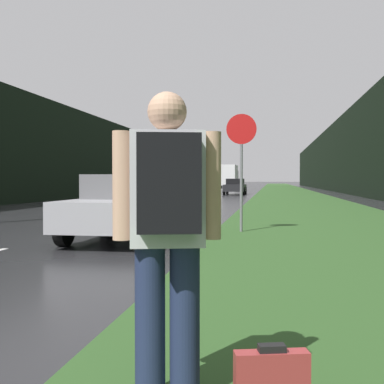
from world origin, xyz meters
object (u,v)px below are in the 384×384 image
object	(u,v)px
hitchhiker_with_backpack	(168,226)
delivery_truck	(229,176)
car_passing_near	(125,206)
car_oncoming	(205,185)
suitcase	(272,380)
car_passing_far	(235,186)
stop_sign	(241,158)

from	to	relation	value
hitchhiker_with_backpack	delivery_truck	bearing A→B (deg)	80.31
car_passing_near	car_oncoming	size ratio (longest dim) A/B	0.87
suitcase	delivery_truck	xyz separation A→B (m)	(-6.74, 74.43, 1.74)
car_passing_far	car_oncoming	xyz separation A→B (m)	(-3.55, 6.32, 0.01)
suitcase	car_passing_far	distance (m)	39.65
car_passing_far	stop_sign	bearing A→B (deg)	94.60
suitcase	car_passing_near	size ratio (longest dim) A/B	0.11
stop_sign	car_passing_near	bearing A→B (deg)	-144.67
suitcase	car_passing_far	xyz separation A→B (m)	(-3.19, 39.52, 0.54)
stop_sign	car_passing_far	xyz separation A→B (m)	(-2.44, 30.35, -1.13)
hitchhiker_with_backpack	car_passing_near	xyz separation A→B (m)	(-2.60, 7.49, -0.32)
car_passing_near	hitchhiker_with_backpack	bearing A→B (deg)	109.15
hitchhiker_with_backpack	car_passing_near	size ratio (longest dim) A/B	0.44
car_passing_near	delivery_truck	distance (m)	67.09
suitcase	car_passing_far	size ratio (longest dim) A/B	0.09
car_oncoming	stop_sign	bearing A→B (deg)	-80.72
hitchhiker_with_backpack	car_oncoming	size ratio (longest dim) A/B	0.38
car_passing_near	car_oncoming	bearing A→B (deg)	-84.71
suitcase	car_passing_near	bearing A→B (deg)	98.80
hitchhiker_with_backpack	suitcase	size ratio (longest dim) A/B	4.15
suitcase	delivery_truck	size ratio (longest dim) A/B	0.05
stop_sign	hitchhiker_with_backpack	distance (m)	9.25
stop_sign	car_passing_near	world-z (taller)	stop_sign
car_oncoming	delivery_truck	bearing A→B (deg)	90.00
car_passing_far	car_oncoming	bearing A→B (deg)	-60.66
car_oncoming	car_passing_near	bearing A→B (deg)	-84.71
car_passing_near	car_oncoming	distance (m)	38.57
stop_sign	car_passing_far	distance (m)	30.47
hitchhiker_with_backpack	suitcase	distance (m)	1.05
suitcase	hitchhiker_with_backpack	bearing A→B (deg)	169.88
hitchhiker_with_backpack	stop_sign	bearing A→B (deg)	76.58
car_passing_near	car_passing_far	xyz separation A→B (m)	(-0.00, 32.08, -0.01)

